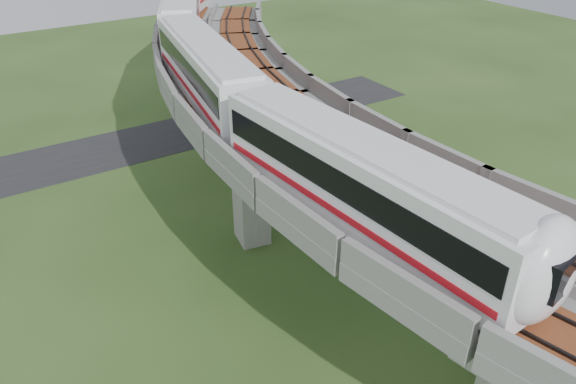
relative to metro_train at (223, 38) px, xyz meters
name	(u,v)px	position (x,y,z in m)	size (l,w,h in m)	color
ground	(330,333)	(-2.96, -17.47, -12.31)	(160.00, 160.00, 0.00)	#2A461C
dirt_lot	(521,268)	(11.04, -19.47, -12.29)	(18.00, 26.00, 0.04)	gray
asphalt_road	(143,142)	(-2.96, 12.53, -12.29)	(60.00, 8.00, 0.03)	#232326
viaduct	(397,174)	(0.88, -17.47, -3.26)	(19.58, 73.98, 11.40)	#99968E
metro_train	(223,38)	(0.00, 0.00, 0.00)	(21.61, 58.57, 3.64)	white
fence	(454,265)	(6.79, -17.47, -11.56)	(3.87, 38.73, 1.50)	#2D382D
tree_0	(295,131)	(8.51, 3.64, -10.55)	(2.02, 2.02, 2.63)	#382314
tree_1	(307,159)	(6.45, -1.44, -10.67)	(2.05, 2.05, 2.51)	#382314
tree_2	(315,175)	(4.63, -5.05, -10.08)	(1.91, 1.91, 3.05)	#382314
tree_3	(362,230)	(2.94, -12.83, -10.13)	(2.37, 2.37, 3.19)	#382314
tree_4	(447,272)	(4.17, -19.08, -9.95)	(2.12, 2.12, 3.27)	#382314
tree_5	(512,343)	(3.27, -24.47, -10.52)	(2.62, 2.62, 2.90)	#382314
car_dark	(464,220)	(11.36, -14.19, -11.58)	(1.92, 4.73, 1.37)	black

